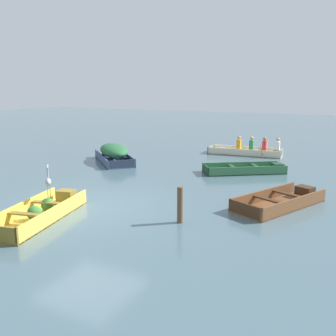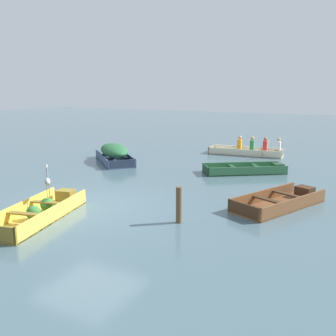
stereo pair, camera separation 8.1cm
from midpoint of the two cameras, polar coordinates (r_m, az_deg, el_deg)
ground_plane at (r=10.44m, az=-12.33°, el=-5.73°), size 80.00×80.00×0.00m
dinghy_yellow_foreground at (r=9.83m, az=-18.90°, el=-6.32°), size 1.67×3.17×0.40m
skiff_wooden_brown_near_moored at (r=10.70m, az=16.76°, el=-4.86°), size 2.12×3.02×0.36m
skiff_slate_blue_mid_moored at (r=16.31m, az=-8.41°, el=2.43°), size 3.02×2.91×0.78m
skiff_green_far_moored at (r=14.47m, az=11.82°, el=-0.26°), size 3.04×2.53×0.32m
rowboat_cream_with_crew at (r=18.29m, az=12.32°, el=2.64°), size 3.53×2.27×0.90m
heron_on_dinghy at (r=9.91m, az=-18.02°, el=-1.84°), size 0.37×0.38×0.84m
mooring_post at (r=8.89m, az=1.57°, el=-5.65°), size 0.14×0.14×0.88m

